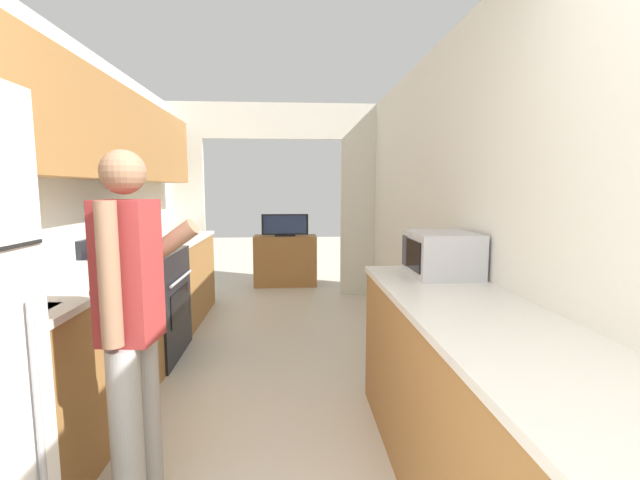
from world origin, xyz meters
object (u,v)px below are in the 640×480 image
object	(u,v)px
person	(131,328)
television	(285,225)
knife	(156,243)
range_oven	(142,305)
microwave	(442,254)
tv_cabinet	(285,260)

from	to	relation	value
person	television	bearing A→B (deg)	-0.97
person	knife	xyz separation A→B (m)	(-0.60, 2.32, 0.07)
range_oven	microwave	size ratio (longest dim) A/B	2.32
tv_cabinet	knife	distance (m)	2.50
television	tv_cabinet	bearing A→B (deg)	90.00
person	television	distance (m)	4.45
person	range_oven	bearing A→B (deg)	24.56
person	tv_cabinet	bearing A→B (deg)	-0.90
microwave	person	bearing A→B (deg)	-155.94
range_oven	microwave	bearing A→B (deg)	-26.84
range_oven	knife	bearing A→B (deg)	92.02
person	microwave	size ratio (longest dim) A/B	3.51
tv_cabinet	knife	bearing A→B (deg)	-119.02
television	person	bearing A→B (deg)	-97.54
person	television	size ratio (longest dim) A/B	2.34
range_oven	microwave	distance (m)	2.48
microwave	range_oven	bearing A→B (deg)	153.16
person	knife	distance (m)	2.40
range_oven	knife	distance (m)	0.69
range_oven	person	xyz separation A→B (m)	(0.58, -1.79, 0.38)
range_oven	microwave	world-z (taller)	microwave
knife	range_oven	bearing A→B (deg)	-98.96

